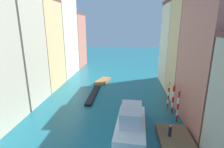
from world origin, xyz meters
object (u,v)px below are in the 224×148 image
at_px(mooring_pole_1, 173,98).
at_px(vaporetto_white, 131,121).
at_px(gondola_black, 93,94).
at_px(mooring_pole_0, 178,105).
at_px(mooring_pole_2, 168,95).
at_px(motorboat_0, 103,81).
at_px(person_on_dock, 170,131).
at_px(waterfront_dock, 175,139).

xyz_separation_m(mooring_pole_1, vaporetto_white, (-6.46, -5.27, -1.23)).
height_order(vaporetto_white, gondola_black, vaporetto_white).
distance_m(mooring_pole_0, mooring_pole_1, 2.56).
relative_size(mooring_pole_0, vaporetto_white, 0.52).
relative_size(mooring_pole_2, motorboat_0, 0.80).
bearing_deg(motorboat_0, mooring_pole_0, -52.41).
bearing_deg(motorboat_0, gondola_black, -94.71).
height_order(mooring_pole_2, gondola_black, mooring_pole_2).
relative_size(mooring_pole_0, mooring_pole_2, 1.09).
relative_size(vaporetto_white, gondola_black, 0.94).
bearing_deg(mooring_pole_0, gondola_black, 148.61).
distance_m(mooring_pole_1, gondola_black, 15.01).
height_order(mooring_pole_1, vaporetto_white, mooring_pole_1).
bearing_deg(person_on_dock, vaporetto_white, 156.43).
xyz_separation_m(mooring_pole_2, gondola_black, (-13.39, 3.91, -2.06)).
xyz_separation_m(mooring_pole_0, mooring_pole_2, (-0.32, 4.45, -0.20)).
xyz_separation_m(person_on_dock, gondola_black, (-11.69, 13.04, -1.15)).
xyz_separation_m(waterfront_dock, motorboat_0, (-11.64, 21.52, -0.03)).
relative_size(person_on_dock, vaporetto_white, 0.15).
distance_m(person_on_dock, mooring_pole_1, 7.57).
distance_m(gondola_black, motorboat_0, 8.56).
height_order(mooring_pole_1, mooring_pole_2, mooring_pole_1).
relative_size(person_on_dock, motorboat_0, 0.26).
distance_m(mooring_pole_2, motorboat_0, 17.87).
relative_size(mooring_pole_1, motorboat_0, 0.86).
xyz_separation_m(mooring_pole_0, motorboat_0, (-13.00, 16.89, -2.14)).
bearing_deg(mooring_pole_0, waterfront_dock, -106.47).
relative_size(mooring_pole_0, mooring_pole_1, 1.01).
bearing_deg(vaporetto_white, mooring_pole_2, 49.21).
height_order(person_on_dock, mooring_pole_1, mooring_pole_1).
bearing_deg(person_on_dock, waterfront_dock, 3.78).
bearing_deg(gondola_black, mooring_pole_0, -31.39).
xyz_separation_m(mooring_pole_1, gondola_black, (-13.66, 5.81, -2.25)).
height_order(mooring_pole_0, motorboat_0, mooring_pole_0).
relative_size(person_on_dock, gondola_black, 0.15).
distance_m(waterfront_dock, motorboat_0, 24.46).
bearing_deg(motorboat_0, mooring_pole_1, -47.89).
bearing_deg(vaporetto_white, mooring_pole_1, 39.22).
distance_m(waterfront_dock, mooring_pole_2, 9.34).
distance_m(mooring_pole_1, mooring_pole_2, 1.92).
xyz_separation_m(mooring_pole_0, vaporetto_white, (-6.50, -2.71, -1.24)).
distance_m(mooring_pole_0, mooring_pole_2, 4.47).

